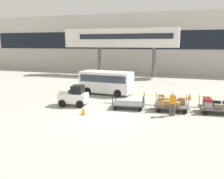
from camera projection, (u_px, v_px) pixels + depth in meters
The scene contains 12 objects.
ground_plane at pixel (101, 121), 14.40m from camera, with size 120.00×120.00×0.00m, color #9E9B91.
apron_lead_line at pixel (151, 94), 21.80m from camera, with size 19.48×0.20×0.01m, color yellow.
terminal_building at pixel (158, 43), 37.74m from camera, with size 63.39×2.51×9.45m.
jet_bridge at pixel (114, 39), 33.70m from camera, with size 16.74×3.00×6.71m.
baggage_tug at pixel (74, 96), 17.71m from camera, with size 2.22×1.45×1.58m.
baggage_cart_lead at pixel (129, 104), 17.00m from camera, with size 3.07×1.67×1.10m.
baggage_cart_middle at pixel (170, 103), 16.46m from camera, with size 3.07×1.67×1.10m.
baggage_cart_tail at pixel (215, 106), 15.91m from camera, with size 3.07×1.67×1.10m.
baggage_handler at pixel (173, 103), 15.16m from camera, with size 0.43×0.45×1.56m.
shuttle_van at pixel (106, 81), 21.88m from camera, with size 4.93×2.28×2.10m.
safety_cone_near at pixel (190, 96), 19.75m from camera, with size 0.36×0.36×0.55m, color #EA590F.
safety_cone_far at pixel (83, 111), 15.53m from camera, with size 0.36×0.36×0.55m, color orange.
Camera 1 is at (4.93, -12.88, 4.62)m, focal length 37.77 mm.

